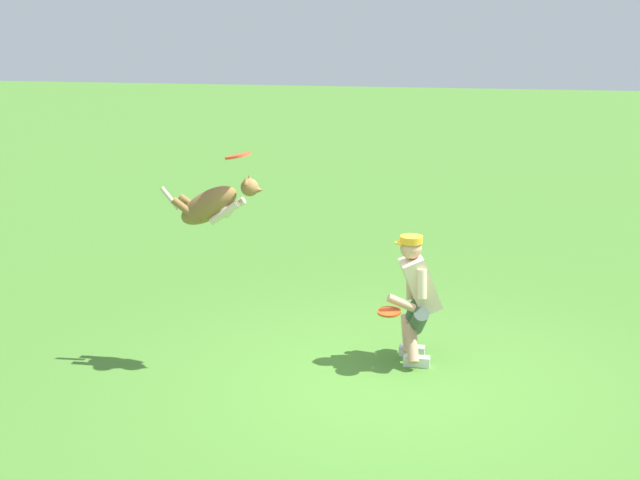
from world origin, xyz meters
name	(u,v)px	position (x,y,z in m)	size (l,w,h in m)	color
ground_plane	(386,387)	(0.00, 0.00, 0.00)	(60.00, 60.00, 0.00)	#457A2B
person	(416,295)	(-0.21, -0.69, 0.70)	(0.55, 0.66, 1.29)	silver
dog	(213,204)	(1.72, -0.31, 1.62)	(1.05, 0.32, 0.59)	olive
frisbee_flying	(238,156)	(1.46, -0.30, 2.10)	(0.25, 0.25, 0.02)	#F14623
frisbee_held	(389,312)	(0.02, -0.38, 0.61)	(0.23, 0.23, 0.02)	#E04717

